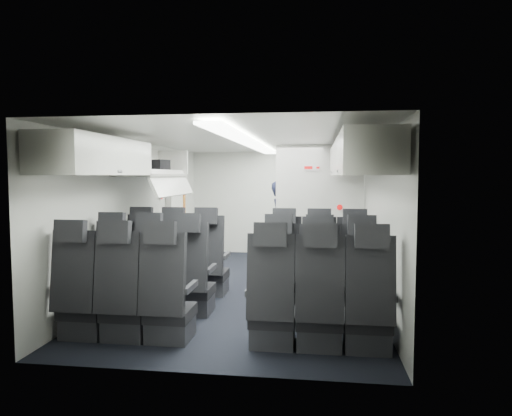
% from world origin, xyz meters
% --- Properties ---
extents(cabin_shell, '(3.41, 6.01, 2.16)m').
position_xyz_m(cabin_shell, '(0.00, 0.00, 1.12)').
color(cabin_shell, black).
rests_on(cabin_shell, ground).
extents(seat_row_front, '(3.33, 0.56, 1.24)m').
position_xyz_m(seat_row_front, '(-0.00, -0.53, 0.40)').
color(seat_row_front, black).
rests_on(seat_row_front, cabin_shell).
extents(seat_row_mid, '(3.33, 0.56, 1.24)m').
position_xyz_m(seat_row_mid, '(-0.00, -1.43, 0.40)').
color(seat_row_mid, black).
rests_on(seat_row_mid, cabin_shell).
extents(seat_row_rear, '(3.33, 0.56, 1.24)m').
position_xyz_m(seat_row_rear, '(-0.00, -2.33, 0.40)').
color(seat_row_rear, black).
rests_on(seat_row_rear, cabin_shell).
extents(overhead_bin_left_rear, '(0.53, 1.80, 0.40)m').
position_xyz_m(overhead_bin_left_rear, '(-1.40, -2.00, 1.86)').
color(overhead_bin_left_rear, silver).
rests_on(overhead_bin_left_rear, cabin_shell).
extents(overhead_bin_left_front_open, '(0.64, 1.70, 0.72)m').
position_xyz_m(overhead_bin_left_front_open, '(-1.44, -0.25, 1.74)').
color(overhead_bin_left_front_open, '#9E9E93').
rests_on(overhead_bin_left_front_open, cabin_shell).
extents(overhead_bin_right_rear, '(0.53, 1.80, 0.40)m').
position_xyz_m(overhead_bin_right_rear, '(1.40, -2.00, 1.86)').
color(overhead_bin_right_rear, silver).
rests_on(overhead_bin_right_rear, cabin_shell).
extents(overhead_bin_right_front, '(0.53, 1.70, 0.40)m').
position_xyz_m(overhead_bin_right_front, '(1.40, -0.25, 1.86)').
color(overhead_bin_right_front, silver).
rests_on(overhead_bin_right_front, cabin_shell).
extents(bulkhead_partition, '(1.40, 0.15, 2.13)m').
position_xyz_m(bulkhead_partition, '(0.98, 0.80, 1.08)').
color(bulkhead_partition, silver).
rests_on(bulkhead_partition, cabin_shell).
extents(galley_unit, '(0.85, 0.52, 1.90)m').
position_xyz_m(galley_unit, '(0.95, 2.72, 0.95)').
color(galley_unit, '#939399').
rests_on(galley_unit, cabin_shell).
extents(boarding_door, '(0.12, 1.27, 1.86)m').
position_xyz_m(boarding_door, '(-1.64, 1.55, 0.95)').
color(boarding_door, silver).
rests_on(boarding_door, cabin_shell).
extents(flight_attendant, '(0.48, 0.63, 1.56)m').
position_xyz_m(flight_attendant, '(0.31, 1.55, 0.78)').
color(flight_attendant, black).
rests_on(flight_attendant, ground).
extents(carry_on_bag, '(0.42, 0.35, 0.22)m').
position_xyz_m(carry_on_bag, '(-1.44, -0.09, 1.78)').
color(carry_on_bag, black).
rests_on(carry_on_bag, overhead_bin_left_front_open).
extents(papers, '(0.20, 0.06, 0.14)m').
position_xyz_m(papers, '(0.50, 1.50, 1.06)').
color(papers, white).
rests_on(papers, flight_attendant).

